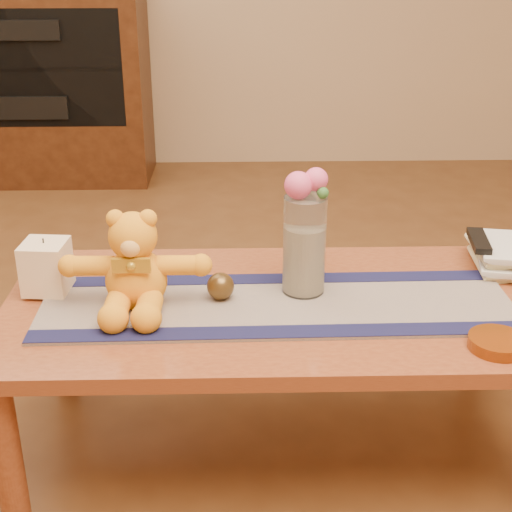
{
  "coord_description": "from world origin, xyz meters",
  "views": [
    {
      "loc": [
        -0.09,
        -1.69,
        1.33
      ],
      "look_at": [
        -0.05,
        0.0,
        0.58
      ],
      "focal_mm": 51.94,
      "sensor_mm": 36.0,
      "label": 1
    }
  ],
  "objects_px": {
    "teddy_bear": "(135,260)",
    "amber_dish": "(497,343)",
    "pillar_candle": "(46,267)",
    "book_bottom": "(475,263)",
    "tv_remote": "(479,241)",
    "glass_vase": "(304,245)",
    "bronze_ball": "(221,286)"
  },
  "relations": [
    {
      "from": "teddy_bear",
      "to": "bronze_ball",
      "type": "distance_m",
      "value": 0.23
    },
    {
      "from": "teddy_bear",
      "to": "bronze_ball",
      "type": "relative_size",
      "value": 5.0
    },
    {
      "from": "amber_dish",
      "to": "bronze_ball",
      "type": "bearing_deg",
      "value": 158.6
    },
    {
      "from": "pillar_candle",
      "to": "book_bottom",
      "type": "height_order",
      "value": "pillar_candle"
    },
    {
      "from": "teddy_bear",
      "to": "glass_vase",
      "type": "relative_size",
      "value": 1.36
    },
    {
      "from": "book_bottom",
      "to": "amber_dish",
      "type": "distance_m",
      "value": 0.45
    },
    {
      "from": "tv_remote",
      "to": "amber_dish",
      "type": "distance_m",
      "value": 0.45
    },
    {
      "from": "glass_vase",
      "to": "tv_remote",
      "type": "distance_m",
      "value": 0.52
    },
    {
      "from": "tv_remote",
      "to": "glass_vase",
      "type": "bearing_deg",
      "value": -156.53
    },
    {
      "from": "bronze_ball",
      "to": "tv_remote",
      "type": "height_order",
      "value": "tv_remote"
    },
    {
      "from": "glass_vase",
      "to": "pillar_candle",
      "type": "bearing_deg",
      "value": 178.1
    },
    {
      "from": "teddy_bear",
      "to": "amber_dish",
      "type": "xyz_separation_m",
      "value": [
        0.85,
        -0.23,
        -0.11
      ]
    },
    {
      "from": "amber_dish",
      "to": "pillar_candle",
      "type": "bearing_deg",
      "value": 164.04
    },
    {
      "from": "pillar_candle",
      "to": "book_bottom",
      "type": "distance_m",
      "value": 1.18
    },
    {
      "from": "book_bottom",
      "to": "amber_dish",
      "type": "height_order",
      "value": "amber_dish"
    },
    {
      "from": "teddy_bear",
      "to": "tv_remote",
      "type": "relative_size",
      "value": 2.21
    },
    {
      "from": "pillar_candle",
      "to": "amber_dish",
      "type": "xyz_separation_m",
      "value": [
        1.09,
        -0.31,
        -0.06
      ]
    },
    {
      "from": "book_bottom",
      "to": "amber_dish",
      "type": "bearing_deg",
      "value": -95.89
    },
    {
      "from": "bronze_ball",
      "to": "tv_remote",
      "type": "distance_m",
      "value": 0.74
    },
    {
      "from": "teddy_bear",
      "to": "bronze_ball",
      "type": "bearing_deg",
      "value": 5.87
    },
    {
      "from": "glass_vase",
      "to": "book_bottom",
      "type": "xyz_separation_m",
      "value": [
        0.5,
        0.15,
        -0.13
      ]
    },
    {
      "from": "teddy_bear",
      "to": "amber_dish",
      "type": "relative_size",
      "value": 2.64
    },
    {
      "from": "teddy_bear",
      "to": "pillar_candle",
      "type": "bearing_deg",
      "value": 161.9
    },
    {
      "from": "amber_dish",
      "to": "book_bottom",
      "type": "bearing_deg",
      "value": 79.63
    },
    {
      "from": "bronze_ball",
      "to": "book_bottom",
      "type": "bearing_deg",
      "value": 15.09
    },
    {
      "from": "bronze_ball",
      "to": "pillar_candle",
      "type": "bearing_deg",
      "value": 172.18
    },
    {
      "from": "book_bottom",
      "to": "teddy_bear",
      "type": "bearing_deg",
      "value": -162.58
    },
    {
      "from": "pillar_candle",
      "to": "book_bottom",
      "type": "bearing_deg",
      "value": 6.39
    },
    {
      "from": "pillar_candle",
      "to": "tv_remote",
      "type": "distance_m",
      "value": 1.18
    },
    {
      "from": "pillar_candle",
      "to": "amber_dish",
      "type": "height_order",
      "value": "pillar_candle"
    },
    {
      "from": "glass_vase",
      "to": "tv_remote",
      "type": "xyz_separation_m",
      "value": [
        0.5,
        0.14,
        -0.05
      ]
    },
    {
      "from": "glass_vase",
      "to": "amber_dish",
      "type": "height_order",
      "value": "glass_vase"
    }
  ]
}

